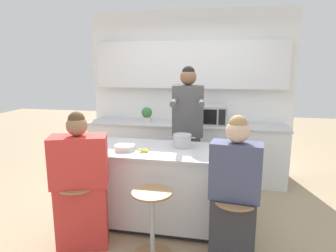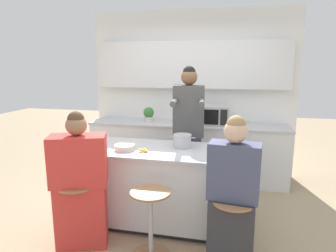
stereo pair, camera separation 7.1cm
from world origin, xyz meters
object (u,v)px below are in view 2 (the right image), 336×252
bar_stool_rightmost (232,231)px  bar_stool_leftmost (78,212)px  potted_plant (149,114)px  person_cooking (188,135)px  person_wrapped_blanket (80,185)px  bar_stool_center (151,221)px  kitchen_island (166,186)px  banana_bunch (143,150)px  microwave (211,115)px  fruit_bowl (95,148)px  juice_carton (235,144)px  cooking_pot (182,141)px  coffee_cup_near (226,157)px  person_seated_near (233,201)px

bar_stool_rightmost → bar_stool_leftmost: bearing=179.3°
potted_plant → person_cooking: bearing=-47.1°
person_wrapped_blanket → bar_stool_rightmost: bearing=-21.1°
bar_stool_leftmost → bar_stool_center: size_ratio=1.00×
kitchen_island → banana_bunch: 0.54m
microwave → fruit_bowl: bearing=-124.3°
person_wrapped_blanket → kitchen_island: bearing=21.7°
bar_stool_leftmost → potted_plant: 2.26m
bar_stool_leftmost → juice_carton: 1.79m
kitchen_island → potted_plant: bearing=113.4°
bar_stool_center → person_wrapped_blanket: 0.78m
kitchen_island → juice_carton: size_ratio=10.00×
person_cooking → cooking_pot: size_ratio=5.97×
coffee_cup_near → potted_plant: (-1.32, 1.78, 0.10)m
kitchen_island → juice_carton: (0.76, 0.06, 0.53)m
kitchen_island → cooking_pot: 0.55m
banana_bunch → microwave: (0.59, 1.61, 0.15)m
cooking_pot → juice_carton: (0.60, -0.05, 0.01)m
person_seated_near → microwave: person_seated_near is taller
bar_stool_center → person_wrapped_blanket: (-0.73, 0.02, 0.28)m
bar_stool_rightmost → juice_carton: bearing=90.2°
juice_carton → microwave: bearing=105.4°
kitchen_island → banana_bunch: (-0.22, -0.16, 0.46)m
bar_stool_center → cooking_pot: (0.16, 0.78, 0.60)m
bar_stool_leftmost → coffee_cup_near: coffee_cup_near is taller
cooking_pot → bar_stool_rightmost: bearing=-53.0°
coffee_cup_near → bar_stool_leftmost: bearing=-165.5°
person_seated_near → coffee_cup_near: size_ratio=12.83×
kitchen_island → juice_carton: bearing=4.8°
kitchen_island → fruit_bowl: bearing=-164.1°
bar_stool_center → juice_carton: 1.21m
bar_stool_rightmost → person_cooking: (-0.61, 1.31, 0.54)m
bar_stool_center → person_cooking: (0.15, 1.30, 0.54)m
person_cooking → microwave: bearing=68.0°
bar_stool_center → coffee_cup_near: coffee_cup_near is taller
banana_bunch → microwave: bearing=69.7°
bar_stool_center → microwave: (0.38, 2.11, 0.69)m
bar_stool_leftmost → bar_stool_rightmost: 1.52m
person_wrapped_blanket → cooking_pot: 1.21m
kitchen_island → person_cooking: bearing=76.8°
bar_stool_center → bar_stool_rightmost: same height
potted_plant → bar_stool_center: bearing=-73.3°
person_wrapped_blanket → juice_carton: bearing=5.7°
juice_carton → fruit_bowl: bearing=-169.5°
kitchen_island → potted_plant: potted_plant is taller
coffee_cup_near → bar_stool_rightmost: bearing=-77.2°
banana_bunch → bar_stool_center: bearing=-66.3°
bar_stool_rightmost → cooking_pot: size_ratio=2.19×
bar_stool_leftmost → cooking_pot: cooking_pot is taller
person_seated_near → potted_plant: person_seated_near is taller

